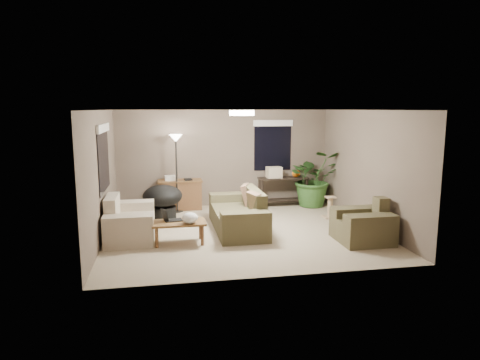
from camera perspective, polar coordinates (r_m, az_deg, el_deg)
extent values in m
plane|color=tan|center=(8.99, 0.23, -6.82)|extent=(5.50, 5.50, 0.00)
plane|color=white|center=(8.63, 0.24, 9.32)|extent=(5.50, 5.50, 0.00)
plane|color=#68594D|center=(11.17, -2.13, 2.93)|extent=(5.50, 0.00, 5.50)
plane|color=#68594D|center=(6.32, 4.43, -2.19)|extent=(5.50, 0.00, 5.50)
plane|color=#68594D|center=(8.65, -17.97, 0.55)|extent=(0.00, 5.00, 5.00)
plane|color=#68594D|center=(9.61, 16.58, 1.47)|extent=(0.00, 5.00, 5.00)
cube|color=#48432B|center=(9.07, -0.37, -5.30)|extent=(0.95, 1.48, 0.42)
cube|color=#4C472E|center=(9.04, 1.91, -2.58)|extent=(0.22, 1.48, 0.43)
cube|color=#4C472E|center=(8.17, 0.76, -6.31)|extent=(0.95, 0.36, 0.60)
cube|color=#4A442C|center=(9.93, -1.30, -3.46)|extent=(0.95, 0.36, 0.60)
cube|color=#8C7251|center=(8.59, 2.12, -3.12)|extent=(0.35, 0.50, 0.47)
cube|color=#8C7251|center=(9.45, 0.94, -1.95)|extent=(0.38, 0.50, 0.47)
cube|color=beige|center=(8.79, -14.35, -6.09)|extent=(0.90, 0.88, 0.42)
cube|color=beige|center=(8.72, -16.69, -3.44)|extent=(0.22, 0.88, 0.43)
cube|color=beige|center=(8.17, -14.66, -6.64)|extent=(0.90, 0.36, 0.60)
cube|color=beige|center=(9.36, -14.12, -4.55)|extent=(0.90, 0.36, 0.60)
cube|color=#4E472F|center=(8.60, 15.97, -6.51)|extent=(0.95, 0.28, 0.42)
cube|color=brown|center=(8.66, 18.27, -3.61)|extent=(0.22, 0.28, 0.43)
cube|color=#4D472E|center=(8.30, 16.98, -6.49)|extent=(0.95, 0.36, 0.60)
cube|color=#453F29|center=(8.85, 15.08, -5.41)|extent=(0.95, 0.36, 0.60)
cube|color=brown|center=(8.18, -8.14, -5.67)|extent=(1.00, 0.55, 0.04)
cylinder|color=brown|center=(8.04, -11.06, -7.58)|extent=(0.06, 0.06, 0.38)
cylinder|color=brown|center=(8.07, -5.04, -7.37)|extent=(0.06, 0.06, 0.38)
cylinder|color=brown|center=(8.42, -11.04, -6.78)|extent=(0.06, 0.06, 0.38)
cylinder|color=brown|center=(8.45, -5.30, -6.59)|extent=(0.06, 0.06, 0.38)
cube|color=black|center=(8.26, -8.87, -5.32)|extent=(0.37, 0.29, 0.02)
cube|color=black|center=(8.23, -10.01, -4.55)|extent=(0.16, 0.24, 0.22)
ellipsoid|color=white|center=(8.01, -6.68, -5.05)|extent=(0.38, 0.36, 0.21)
cube|color=brown|center=(10.92, -7.96, -2.06)|extent=(1.05, 0.45, 0.71)
cube|color=brown|center=(10.85, -8.00, -0.12)|extent=(1.10, 0.50, 0.04)
cube|color=silver|center=(10.83, -9.33, 0.26)|extent=(0.27, 0.22, 0.12)
cube|color=black|center=(10.81, -6.94, 0.08)|extent=(0.21, 0.24, 0.04)
cube|color=black|center=(11.24, 5.77, 0.25)|extent=(1.30, 0.40, 0.04)
cube|color=black|center=(11.15, 2.78, -1.74)|extent=(0.05, 0.38, 0.71)
cube|color=black|center=(11.48, 8.62, -1.51)|extent=(0.05, 0.38, 0.71)
cube|color=black|center=(11.34, 5.72, -2.64)|extent=(1.25, 0.36, 0.03)
ellipsoid|color=orange|center=(11.32, 7.48, 0.86)|extent=(0.28, 0.28, 0.18)
cube|color=beige|center=(11.15, 4.55, 1.03)|extent=(0.39, 0.31, 0.28)
cylinder|color=black|center=(10.05, -10.21, -4.33)|extent=(0.60, 0.60, 0.30)
ellipsoid|color=black|center=(9.96, -10.28, -2.10)|extent=(1.09, 1.09, 0.50)
cylinder|color=black|center=(10.77, -8.33, -4.12)|extent=(0.28, 0.28, 0.02)
cylinder|color=black|center=(10.59, -8.44, 0.57)|extent=(0.04, 0.04, 1.78)
cone|color=white|center=(10.49, -8.57, 5.54)|extent=(0.32, 0.32, 0.18)
cylinder|color=white|center=(8.63, 0.24, 8.93)|extent=(0.50, 0.50, 0.10)
imported|color=#2D5923|center=(11.32, 9.79, -0.56)|extent=(1.33, 1.48, 1.15)
cube|color=tan|center=(10.29, 11.89, -4.83)|extent=(0.32, 0.32, 0.03)
cylinder|color=tan|center=(10.24, 11.93, -3.55)|extent=(0.12, 0.12, 0.44)
cube|color=tan|center=(10.19, 11.98, -2.27)|extent=(0.22, 0.22, 0.03)
cube|color=black|center=(8.90, -17.73, 2.75)|extent=(0.01, 1.50, 1.30)
cube|color=white|center=(8.86, -17.79, 6.61)|extent=(0.05, 1.56, 0.16)
cube|color=black|center=(11.38, 4.38, 4.55)|extent=(1.00, 0.01, 1.30)
cube|color=white|center=(11.32, 4.44, 7.57)|extent=(1.06, 0.05, 0.16)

